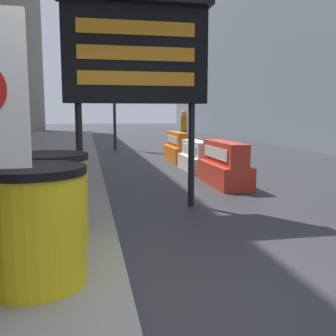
% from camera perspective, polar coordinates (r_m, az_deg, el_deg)
% --- Properties ---
extents(ground_plane, '(120.00, 120.00, 0.00)m').
position_cam_1_polar(ground_plane, '(3.00, -5.02, -20.69)').
color(ground_plane, '#2D2D33').
extents(barrel_drum_foreground, '(0.81, 0.81, 0.90)m').
position_cam_1_polar(barrel_drum_foreground, '(3.16, -18.93, -7.87)').
color(barrel_drum_foreground, yellow).
rests_on(barrel_drum_foreground, sidewalk_left).
extents(barrel_drum_middle, '(0.81, 0.81, 0.90)m').
position_cam_1_polar(barrel_drum_middle, '(4.08, -17.03, -4.29)').
color(barrel_drum_middle, yellow).
rests_on(barrel_drum_middle, sidewalk_left).
extents(message_board, '(2.25, 0.36, 3.11)m').
position_cam_1_polar(message_board, '(6.00, -4.66, 16.20)').
color(message_board, black).
rests_on(message_board, ground_plane).
extents(jersey_barrier_red_striped, '(0.63, 1.75, 0.88)m').
position_cam_1_polar(jersey_barrier_red_striped, '(8.08, 8.16, 0.29)').
color(jersey_barrier_red_striped, red).
rests_on(jersey_barrier_red_striped, ground_plane).
extents(jersey_barrier_white, '(0.61, 1.64, 0.76)m').
position_cam_1_polar(jersey_barrier_white, '(10.07, 4.15, 1.52)').
color(jersey_barrier_white, silver).
rests_on(jersey_barrier_white, ground_plane).
extents(jersey_barrier_orange_near, '(0.52, 1.81, 0.89)m').
position_cam_1_polar(jersey_barrier_orange_near, '(12.20, 1.34, 2.90)').
color(jersey_barrier_orange_near, orange).
rests_on(jersey_barrier_orange_near, ground_plane).
extents(traffic_cone_near, '(0.41, 0.41, 0.73)m').
position_cam_1_polar(traffic_cone_near, '(12.41, 7.11, 2.75)').
color(traffic_cone_near, black).
rests_on(traffic_cone_near, ground_plane).
extents(traffic_light_near_curb, '(0.28, 0.44, 4.06)m').
position_cam_1_polar(traffic_light_near_curb, '(16.37, -7.83, 13.01)').
color(traffic_light_near_curb, '#2D2D30').
rests_on(traffic_light_near_curb, ground_plane).
extents(pedestrian_worker, '(0.35, 0.47, 1.59)m').
position_cam_1_polar(pedestrian_worker, '(16.28, 2.34, 6.06)').
color(pedestrian_worker, '#514C42').
rests_on(pedestrian_worker, ground_plane).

